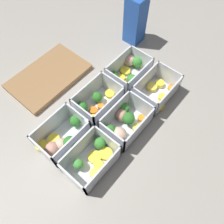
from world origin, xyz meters
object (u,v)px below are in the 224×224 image
Objects in this scene: container_near_right at (156,91)px; container_far_right at (129,71)px; container_far_left at (62,139)px; container_far_center at (97,102)px; container_near_left at (92,159)px; container_near_center at (124,123)px; juice_carton at (135,20)px.

container_near_right is 0.12m from container_far_right.
container_far_left is 0.17m from container_far_center.
container_near_left is at bearing -82.68° from container_far_left.
container_far_left is 0.34m from container_far_right.
container_near_center is 0.92× the size of container_far_left.
container_near_right is 0.96× the size of container_far_center.
juice_carton is at bearing 24.96° from container_near_left.
container_near_left is 0.55m from juice_carton.
container_near_left is 1.00× the size of container_near_center.
container_near_left is 0.96× the size of container_far_center.
container_far_left is 1.04× the size of container_far_center.
container_far_right is at bearing 0.58° from container_far_center.
container_near_right is 0.95× the size of container_far_right.
container_near_center and container_far_center have the same top height.
container_near_left is 0.11m from container_far_left.
container_near_left is at bearing -178.46° from container_near_center.
container_far_left is at bearing 160.97° from container_near_right.
container_far_left is (-0.16, 0.11, -0.00)m from container_near_center.
container_near_right is (0.32, -0.00, -0.00)m from container_near_left.
container_far_center is (0.17, 0.01, 0.00)m from container_far_left.
container_near_left and container_far_left have the same top height.
container_near_left is 0.35m from container_far_right.
container_near_right is at bearing -2.12° from container_near_center.
container_near_left is 0.19m from container_far_center.
container_near_center and container_far_left have the same top height.
container_far_right is (0.18, 0.12, -0.00)m from container_near_center.
juice_carton is (0.18, 0.23, 0.07)m from container_near_right.
container_near_right is at bearing -36.21° from container_far_center.
container_far_right is (0.18, 0.00, 0.00)m from container_far_center.
container_far_left is at bearing -178.37° from container_far_right.
juice_carton is at bearing 32.88° from container_far_right.
container_near_right is 0.92× the size of container_far_left.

